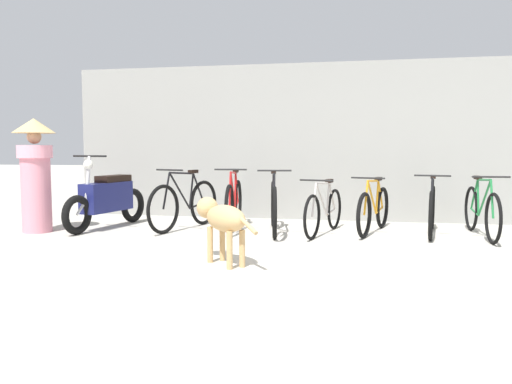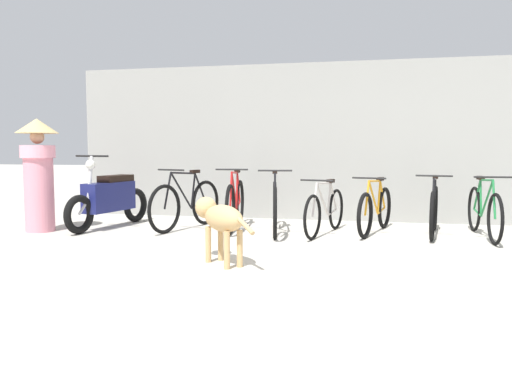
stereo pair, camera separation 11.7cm
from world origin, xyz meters
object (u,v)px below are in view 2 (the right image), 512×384
object	(u,v)px
bicycle_5	(434,210)
stray_dog	(220,218)
bicycle_2	(275,206)
person_in_robes	(38,169)
bicycle_3	(325,211)
bicycle_4	(375,210)
bicycle_1	(235,204)
motorcycle	(109,199)
bicycle_6	(484,212)
bicycle_0	(186,204)

from	to	relation	value
bicycle_5	stray_dog	size ratio (longest dim) A/B	1.91
bicycle_2	person_in_robes	world-z (taller)	person_in_robes
bicycle_3	person_in_robes	bearing A→B (deg)	-66.69
bicycle_5	stray_dog	world-z (taller)	bicycle_5
bicycle_4	stray_dog	size ratio (longest dim) A/B	1.88
bicycle_1	bicycle_5	size ratio (longest dim) A/B	1.06
motorcycle	bicycle_5	bearing A→B (deg)	104.84
bicycle_5	motorcycle	world-z (taller)	motorcycle
bicycle_3	bicycle_6	bearing A→B (deg)	109.74
bicycle_0	bicycle_2	xyz separation A→B (m)	(1.35, -0.03, 0.00)
bicycle_1	bicycle_2	xyz separation A→B (m)	(0.63, -0.17, -0.00)
motorcycle	stray_dog	world-z (taller)	motorcycle
bicycle_1	person_in_robes	distance (m)	2.88
bicycle_4	bicycle_6	distance (m)	1.42
bicycle_1	bicycle_6	distance (m)	3.45
bicycle_0	bicycle_1	xyz separation A→B (m)	(0.72, 0.15, 0.00)
bicycle_6	person_in_robes	xyz separation A→B (m)	(-6.16, -0.79, 0.55)
bicycle_4	motorcycle	bearing A→B (deg)	-68.60
bicycle_2	bicycle_3	xyz separation A→B (m)	(0.72, -0.03, -0.04)
bicycle_2	bicycle_6	distance (m)	2.83
bicycle_3	motorcycle	world-z (taller)	motorcycle
stray_dog	bicycle_3	bearing A→B (deg)	-71.86
bicycle_3	motorcycle	distance (m)	3.25
person_in_robes	bicycle_6	bearing A→B (deg)	144.73
bicycle_3	person_in_robes	distance (m)	4.15
stray_dog	person_in_robes	size ratio (longest dim) A/B	0.52
bicycle_4	bicycle_3	bearing A→B (deg)	-53.09
bicycle_0	motorcycle	bearing A→B (deg)	-66.72
bicycle_3	bicycle_1	bearing A→B (deg)	-83.69
stray_dog	bicycle_1	bearing A→B (deg)	-36.68
bicycle_1	motorcycle	world-z (taller)	motorcycle
bicycle_0	bicycle_3	bearing A→B (deg)	105.33
bicycle_2	person_in_robes	bearing A→B (deg)	-89.47
bicycle_5	motorcycle	distance (m)	4.73
bicycle_4	motorcycle	size ratio (longest dim) A/B	0.86
bicycle_4	person_in_robes	distance (m)	4.86
bicycle_6	motorcycle	distance (m)	5.36
bicycle_1	person_in_robes	bearing A→B (deg)	-79.75
bicycle_5	bicycle_6	bearing A→B (deg)	93.97
bicycle_0	bicycle_6	bearing A→B (deg)	108.61
bicycle_5	bicycle_0	bearing A→B (deg)	-77.33
bicycle_6	person_in_robes	bearing A→B (deg)	-84.11
bicycle_0	person_in_robes	world-z (taller)	person_in_robes
bicycle_2	bicycle_1	bearing A→B (deg)	-115.73
bicycle_2	motorcycle	world-z (taller)	motorcycle
bicycle_0	bicycle_5	size ratio (longest dim) A/B	1.03
bicycle_1	bicycle_3	size ratio (longest dim) A/B	1.09
person_in_robes	bicycle_1	bearing A→B (deg)	154.02
bicycle_1	bicycle_6	xyz separation A→B (m)	(3.45, -0.02, -0.02)
bicycle_1	bicycle_5	bearing A→B (deg)	84.54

